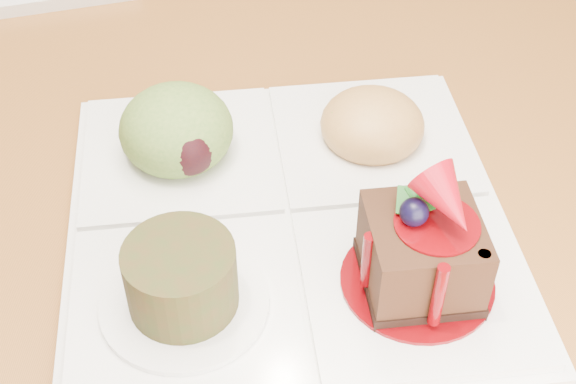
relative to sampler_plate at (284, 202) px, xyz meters
name	(u,v)px	position (x,y,z in m)	size (l,w,h in m)	color
ground	(175,343)	(0.03, 0.48, -0.77)	(6.00, 6.00, 0.00)	#4F2C16
sampler_plate	(284,202)	(0.00, 0.00, 0.00)	(0.36, 0.36, 0.11)	silver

